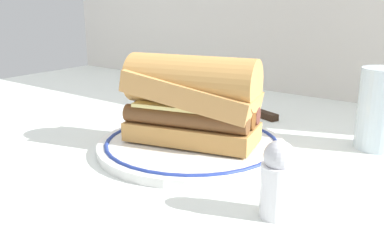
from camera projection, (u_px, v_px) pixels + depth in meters
ground_plane at (203, 147)px, 0.63m from camera, size 1.50×1.50×0.00m
plate at (192, 145)px, 0.61m from camera, size 0.27×0.27×0.01m
sausage_sandwich at (192, 99)px, 0.60m from camera, size 0.20×0.13×0.12m
drinking_glass at (379, 115)px, 0.61m from camera, size 0.06×0.06×0.12m
salt_shaker at (278, 180)px, 0.42m from camera, size 0.03×0.03×0.08m
butter_knife at (256, 113)px, 0.80m from camera, size 0.14×0.06×0.01m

